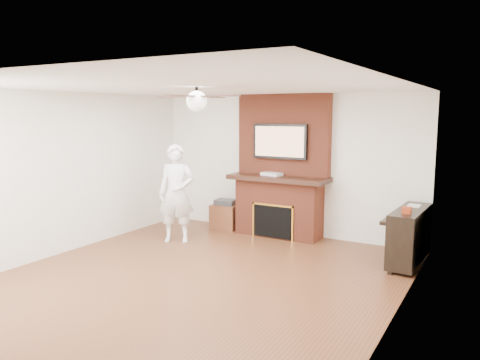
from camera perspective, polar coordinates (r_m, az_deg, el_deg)
The scene contains 12 objects.
room_shell at distance 6.06m, azimuth -5.17°, elevation -0.63°, with size 5.36×5.86×2.86m.
fireplace at distance 8.29m, azimuth 4.96°, elevation -0.01°, with size 1.78×0.64×2.50m.
tv at distance 8.18m, azimuth 4.89°, elevation 4.71°, with size 1.00×0.08×0.60m.
ceiling_fan at distance 5.99m, azimuth -5.31°, elevation 9.65°, with size 1.21×1.21×0.31m.
person at distance 7.95m, azimuth -7.75°, elevation -1.63°, with size 0.61×0.40×1.66m, color white.
side_table at distance 8.88m, azimuth -1.76°, elevation -4.29°, with size 0.54×0.54×0.55m.
piano at distance 7.19m, azimuth 19.91°, elevation -6.29°, with size 0.52×1.26×0.90m.
cable_box at distance 8.24m, azimuth 3.89°, elevation 0.73°, with size 0.36×0.20×0.05m, color silver.
candle_orange at distance 8.34m, azimuth 3.46°, elevation -6.48°, with size 0.07×0.07×0.12m, color #F5521C.
candle_green at distance 8.31m, azimuth 3.60°, elevation -6.70°, with size 0.07×0.07×0.08m, color #578F39.
candle_cream at distance 8.19m, azimuth 5.33°, elevation -6.83°, with size 0.08×0.08×0.11m, color beige.
candle_blue at distance 8.24m, azimuth 5.28°, elevation -6.86°, with size 0.06×0.06×0.07m, color #325696.
Camera 1 is at (3.43, -4.90, 2.18)m, focal length 35.00 mm.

